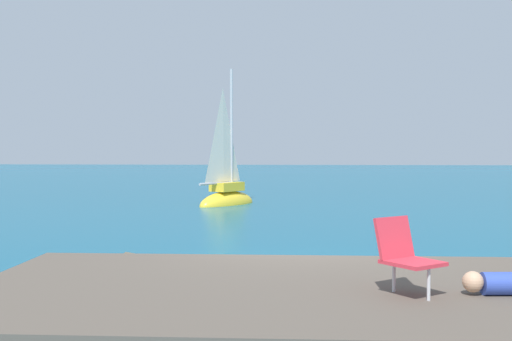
% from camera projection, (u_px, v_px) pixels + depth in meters
% --- Properties ---
extents(ground_plane, '(160.00, 160.00, 0.00)m').
position_uv_depth(ground_plane, '(298.00, 281.00, 10.20)').
color(ground_plane, '#0F5675').
extents(shore_ledge, '(8.45, 4.12, 0.64)m').
position_uv_depth(shore_ledge, '(346.00, 314.00, 6.91)').
color(shore_ledge, brown).
rests_on(shore_ledge, ground).
extents(boulder_seaward, '(1.75, 1.36, 1.09)m').
position_uv_depth(boulder_seaward, '(164.00, 295.00, 9.19)').
color(boulder_seaward, brown).
rests_on(boulder_seaward, ground).
extents(boulder_inland, '(0.91, 1.07, 0.72)m').
position_uv_depth(boulder_inland, '(158.00, 295.00, 9.22)').
color(boulder_inland, '#4C453E').
rests_on(boulder_inland, ground).
extents(sailboat_near, '(2.51, 3.18, 5.88)m').
position_uv_depth(sailboat_near, '(227.00, 196.00, 24.44)').
color(sailboat_near, yellow).
rests_on(sailboat_near, ground).
extents(beach_chair, '(0.75, 0.76, 0.80)m').
position_uv_depth(beach_chair, '(404.00, 252.00, 6.48)').
color(beach_chair, '#E03342').
rests_on(beach_chair, shore_ledge).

